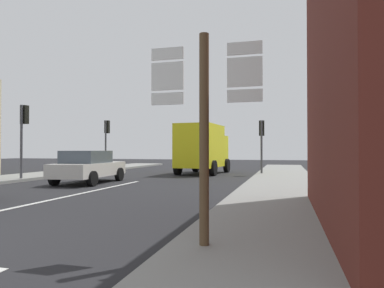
{
  "coord_description": "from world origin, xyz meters",
  "views": [
    {
      "loc": [
        6.83,
        -3.67,
        1.51
      ],
      "look_at": [
        2.15,
        14.0,
        1.81
      ],
      "focal_mm": 33.23,
      "sensor_mm": 36.0,
      "label": 1
    }
  ],
  "objects_px": {
    "sedan_far": "(88,166)",
    "traffic_light_far_right": "(262,135)",
    "traffic_light_far_left": "(107,134)",
    "traffic_light_near_left": "(24,125)",
    "route_sign_post": "(204,122)",
    "delivery_truck": "(203,148)"
  },
  "relations": [
    {
      "from": "sedan_far",
      "to": "traffic_light_far_right",
      "type": "xyz_separation_m",
      "value": [
        7.28,
        6.96,
        1.64
      ]
    },
    {
      "from": "sedan_far",
      "to": "traffic_light_far_left",
      "type": "relative_size",
      "value": 1.19
    },
    {
      "from": "traffic_light_far_right",
      "to": "traffic_light_far_left",
      "type": "relative_size",
      "value": 0.9
    },
    {
      "from": "traffic_light_far_left",
      "to": "traffic_light_near_left",
      "type": "bearing_deg",
      "value": -90.0
    },
    {
      "from": "sedan_far",
      "to": "traffic_light_near_left",
      "type": "bearing_deg",
      "value": 177.71
    },
    {
      "from": "traffic_light_far_right",
      "to": "traffic_light_near_left",
      "type": "distance_m",
      "value": 12.86
    },
    {
      "from": "traffic_light_far_left",
      "to": "traffic_light_near_left",
      "type": "xyz_separation_m",
      "value": [
        -0.0,
        -8.24,
        0.06
      ]
    },
    {
      "from": "traffic_light_far_left",
      "to": "route_sign_post",
      "type": "bearing_deg",
      "value": -57.86
    },
    {
      "from": "traffic_light_far_left",
      "to": "sedan_far",
      "type": "bearing_deg",
      "value": -66.65
    },
    {
      "from": "route_sign_post",
      "to": "traffic_light_far_right",
      "type": "distance_m",
      "value": 16.31
    },
    {
      "from": "delivery_truck",
      "to": "traffic_light_far_left",
      "type": "height_order",
      "value": "traffic_light_far_left"
    },
    {
      "from": "delivery_truck",
      "to": "traffic_light_far_left",
      "type": "distance_m",
      "value": 7.36
    },
    {
      "from": "traffic_light_far_left",
      "to": "traffic_light_near_left",
      "type": "height_order",
      "value": "traffic_light_near_left"
    },
    {
      "from": "delivery_truck",
      "to": "traffic_light_far_right",
      "type": "bearing_deg",
      "value": -6.62
    },
    {
      "from": "sedan_far",
      "to": "route_sign_post",
      "type": "xyz_separation_m",
      "value": [
        7.52,
        -9.34,
        1.15
      ]
    },
    {
      "from": "traffic_light_near_left",
      "to": "delivery_truck",
      "type": "bearing_deg",
      "value": 45.11
    },
    {
      "from": "traffic_light_far_right",
      "to": "delivery_truck",
      "type": "bearing_deg",
      "value": 173.38
    },
    {
      "from": "route_sign_post",
      "to": "traffic_light_near_left",
      "type": "relative_size",
      "value": 0.87
    },
    {
      "from": "route_sign_post",
      "to": "delivery_truck",
      "type": "bearing_deg",
      "value": 103.19
    },
    {
      "from": "delivery_truck",
      "to": "traffic_light_far_right",
      "type": "height_order",
      "value": "traffic_light_far_right"
    },
    {
      "from": "traffic_light_far_right",
      "to": "traffic_light_far_left",
      "type": "bearing_deg",
      "value": 172.54
    },
    {
      "from": "route_sign_post",
      "to": "sedan_far",
      "type": "bearing_deg",
      "value": 128.83
    }
  ]
}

